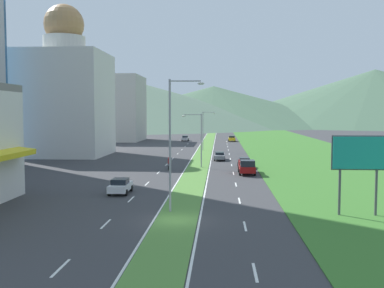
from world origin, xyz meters
The scene contains 45 objects.
ground_plane centered at (0.00, 0.00, 0.00)m, with size 600.00×600.00×0.00m, color #38383A.
grass_median centered at (0.00, 60.00, 0.03)m, with size 3.20×240.00×0.06m, color #518438.
grass_verge_right centered at (20.60, 60.00, 0.03)m, with size 24.00×240.00×0.06m, color #387028.
lane_dash_left_1 centered at (-5.10, -10.66, 0.01)m, with size 0.16×2.80×0.01m, color silver.
lane_dash_left_2 centered at (-5.10, -1.32, 0.01)m, with size 0.16×2.80×0.01m, color silver.
lane_dash_left_3 centered at (-5.10, 8.02, 0.01)m, with size 0.16×2.80×0.01m, color silver.
lane_dash_left_4 centered at (-5.10, 17.36, 0.01)m, with size 0.16×2.80×0.01m, color silver.
lane_dash_left_5 centered at (-5.10, 26.70, 0.01)m, with size 0.16×2.80×0.01m, color silver.
lane_dash_left_6 centered at (-5.10, 36.04, 0.01)m, with size 0.16×2.80×0.01m, color silver.
lane_dash_left_7 centered at (-5.10, 45.38, 0.01)m, with size 0.16×2.80×0.01m, color silver.
lane_dash_left_8 centered at (-5.10, 54.72, 0.01)m, with size 0.16×2.80×0.01m, color silver.
lane_dash_left_9 centered at (-5.10, 64.06, 0.01)m, with size 0.16×2.80×0.01m, color silver.
lane_dash_left_10 centered at (-5.10, 73.40, 0.01)m, with size 0.16×2.80×0.01m, color silver.
lane_dash_left_11 centered at (-5.10, 82.74, 0.01)m, with size 0.16×2.80×0.01m, color silver.
lane_dash_left_12 centered at (-5.10, 92.08, 0.01)m, with size 0.16×2.80×0.01m, color silver.
lane_dash_right_1 centered at (5.10, -10.66, 0.01)m, with size 0.16×2.80×0.01m, color silver.
lane_dash_right_2 centered at (5.10, -1.32, 0.01)m, with size 0.16×2.80×0.01m, color silver.
lane_dash_right_3 centered at (5.10, 8.02, 0.01)m, with size 0.16×2.80×0.01m, color silver.
lane_dash_right_4 centered at (5.10, 17.36, 0.01)m, with size 0.16×2.80×0.01m, color silver.
lane_dash_right_5 centered at (5.10, 26.70, 0.01)m, with size 0.16×2.80×0.01m, color silver.
lane_dash_right_6 centered at (5.10, 36.04, 0.01)m, with size 0.16×2.80×0.01m, color silver.
lane_dash_right_7 centered at (5.10, 45.38, 0.01)m, with size 0.16×2.80×0.01m, color silver.
lane_dash_right_8 centered at (5.10, 54.72, 0.01)m, with size 0.16×2.80×0.01m, color silver.
lane_dash_right_9 centered at (5.10, 64.06, 0.01)m, with size 0.16×2.80×0.01m, color silver.
lane_dash_right_10 centered at (5.10, 73.40, 0.01)m, with size 0.16×2.80×0.01m, color silver.
lane_dash_right_11 centered at (5.10, 82.74, 0.01)m, with size 0.16×2.80×0.01m, color silver.
lane_dash_right_12 centered at (5.10, 92.08, 0.01)m, with size 0.16×2.80×0.01m, color silver.
edge_line_median_left centered at (-1.75, 60.00, 0.01)m, with size 0.16×240.00×0.01m, color silver.
edge_line_median_right centered at (1.75, 60.00, 0.01)m, with size 0.16×240.00×0.01m, color silver.
domed_building centered at (-26.03, 50.22, 11.28)m, with size 15.47×15.47×28.37m.
midrise_colored centered at (-28.06, 94.66, 9.32)m, with size 17.45×17.45×18.65m, color #B7B2A8.
hill_far_left centered at (-70.77, 236.92, 16.48)m, with size 238.00×238.00×32.95m, color #516B56.
hill_far_center centered at (-0.97, 257.45, 12.53)m, with size 185.47×185.47×25.07m, color #47664C.
hill_far_right centered at (108.14, 279.54, 18.62)m, with size 237.13×237.13×37.24m, color #47664C.
street_lamp_near centered at (-0.53, 2.88, 6.16)m, with size 2.89×0.31×10.88m.
street_lamp_mid centered at (0.16, 32.54, 4.68)m, with size 2.94×0.45×8.01m.
street_lamp_far centered at (-0.07, 62.26, 4.86)m, with size 2.80×0.28×8.39m.
billboard_roadside centered at (14.18, 2.48, 4.70)m, with size 4.25×0.28×6.40m.
car_0 centered at (3.22, 43.38, 0.72)m, with size 1.87×4.80×1.38m.
car_1 centered at (6.90, 33.12, 0.76)m, with size 1.90×4.44×1.46m.
car_2 centered at (6.61, 92.83, 0.79)m, with size 1.99×4.09×1.58m.
car_3 centered at (-6.68, 94.27, 0.78)m, with size 1.93×4.42×1.53m.
car_4 centered at (-6.77, 11.02, 0.77)m, with size 1.92×4.23×1.53m.
pickup_truck_0 centered at (6.85, 26.04, 0.98)m, with size 2.18×5.40×2.00m.
motorcycle_rider centered at (-3.99, 30.12, 0.75)m, with size 0.36×2.00×1.80m.
Camera 1 is at (3.27, -33.24, 8.21)m, focal length 41.84 mm.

